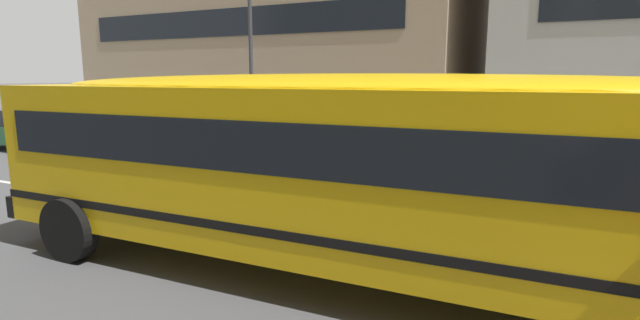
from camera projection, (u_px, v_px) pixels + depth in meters
ground_plane at (509, 260)px, 7.82m from camera, size 400.00×400.00×0.00m
sidewalk_far at (530, 179)px, 14.03m from camera, size 120.00×3.00×0.01m
lane_centreline at (509, 260)px, 7.82m from camera, size 110.00×0.16×0.01m
school_bus at (368, 161)px, 6.78m from camera, size 13.46×3.19×3.00m
parked_car_green_mid_block at (16, 129)px, 19.62m from camera, size 3.99×2.05×1.64m
street_lamp at (250, 37)px, 16.64m from camera, size 0.44×0.44×6.80m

